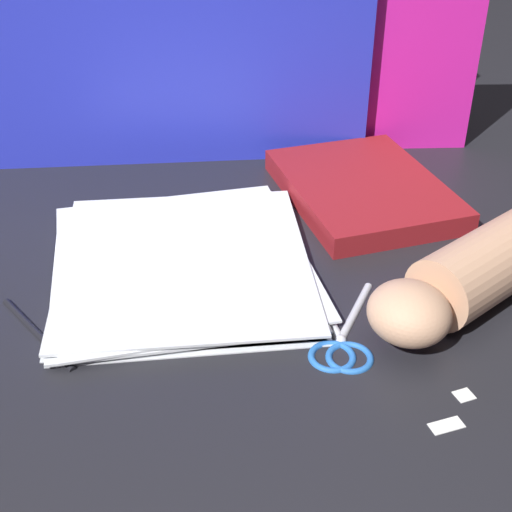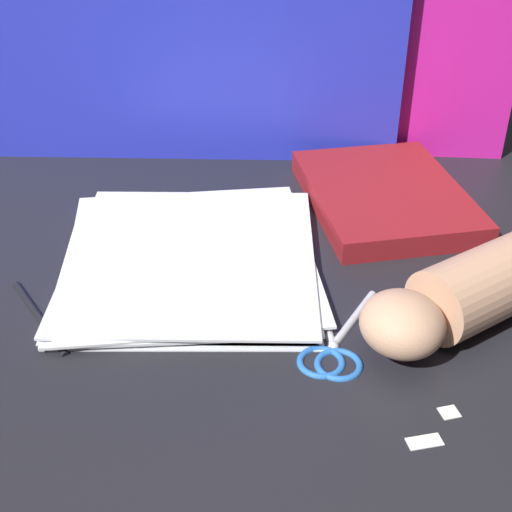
{
  "view_description": "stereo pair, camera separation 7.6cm",
  "coord_description": "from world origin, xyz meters",
  "px_view_note": "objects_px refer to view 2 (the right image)",
  "views": [
    {
      "loc": [
        -0.11,
        -0.61,
        0.47
      ],
      "look_at": [
        0.0,
        0.01,
        0.06
      ],
      "focal_mm": 50.0,
      "sensor_mm": 36.0,
      "label": 1
    },
    {
      "loc": [
        -0.04,
        -0.62,
        0.47
      ],
      "look_at": [
        0.0,
        0.01,
        0.06
      ],
      "focal_mm": 50.0,
      "sensor_mm": 36.0,
      "label": 2
    }
  ],
  "objects_px": {
    "paper_stack": "(190,258)",
    "scissors": "(333,344)",
    "book_closed": "(385,196)",
    "hand_forearm": "(477,289)"
  },
  "relations": [
    {
      "from": "hand_forearm",
      "to": "book_closed",
      "type": "bearing_deg",
      "value": 98.38
    },
    {
      "from": "scissors",
      "to": "hand_forearm",
      "type": "distance_m",
      "value": 0.16
    },
    {
      "from": "book_closed",
      "to": "hand_forearm",
      "type": "height_order",
      "value": "hand_forearm"
    },
    {
      "from": "paper_stack",
      "to": "hand_forearm",
      "type": "bearing_deg",
      "value": -23.31
    },
    {
      "from": "hand_forearm",
      "to": "paper_stack",
      "type": "bearing_deg",
      "value": 156.69
    },
    {
      "from": "book_closed",
      "to": "paper_stack",
      "type": "bearing_deg",
      "value": -154.05
    },
    {
      "from": "book_closed",
      "to": "scissors",
      "type": "xyz_separation_m",
      "value": [
        -0.12,
        -0.29,
        -0.01
      ]
    },
    {
      "from": "paper_stack",
      "to": "scissors",
      "type": "xyz_separation_m",
      "value": [
        0.15,
        -0.16,
        -0.0
      ]
    },
    {
      "from": "paper_stack",
      "to": "scissors",
      "type": "height_order",
      "value": "paper_stack"
    },
    {
      "from": "paper_stack",
      "to": "scissors",
      "type": "relative_size",
      "value": 2.12
    }
  ]
}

